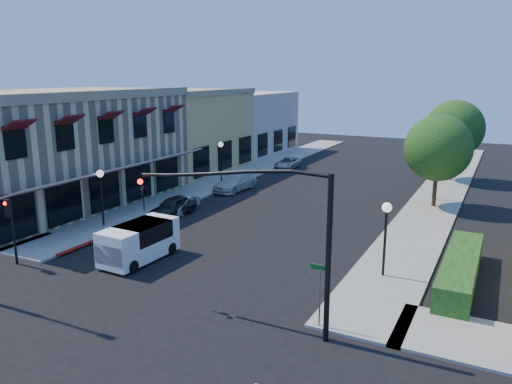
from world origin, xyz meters
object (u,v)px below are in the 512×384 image
at_px(secondary_signal, 10,219).
at_px(street_name_sign, 320,286).
at_px(street_tree_a, 438,148).
at_px(street_tree_b, 454,129).
at_px(white_van, 139,240).
at_px(lamppost_left_far, 221,152).
at_px(signal_mast_arm, 271,221).
at_px(parked_car_d, 288,163).
at_px(lamppost_left_near, 101,184).
at_px(parked_car_c, 235,182).
at_px(parked_car_a, 173,206).
at_px(lamppost_right_far, 436,164).
at_px(lamppost_right_near, 386,221).
at_px(parked_car_b, 182,205).

xyz_separation_m(secondary_signal, street_name_sign, (15.50, 0.79, -0.62)).
relative_size(street_tree_a, street_tree_b, 0.92).
bearing_deg(street_name_sign, white_van, 166.94).
height_order(secondary_signal, lamppost_left_far, lamppost_left_far).
relative_size(signal_mast_arm, lamppost_left_far, 2.24).
bearing_deg(parked_car_d, lamppost_left_far, -107.01).
relative_size(lamppost_left_near, parked_car_c, 0.78).
bearing_deg(signal_mast_arm, street_tree_a, 81.83).
bearing_deg(parked_car_a, parked_car_d, 91.31).
distance_m(lamppost_left_near, lamppost_right_far, 23.35).
bearing_deg(street_tree_b, parked_car_c, -142.05).
height_order(street_tree_a, parked_car_d, street_tree_a).
height_order(secondary_signal, lamppost_right_far, lamppost_right_far).
distance_m(signal_mast_arm, lamppost_right_far, 22.70).
relative_size(signal_mast_arm, parked_car_c, 1.76).
relative_size(lamppost_right_near, parked_car_c, 0.78).
height_order(signal_mast_arm, parked_car_b, signal_mast_arm).
bearing_deg(parked_car_b, street_name_sign, -45.08).
height_order(lamppost_left_far, lamppost_right_far, same).
xyz_separation_m(street_tree_a, lamppost_right_far, (-0.30, 2.00, -1.46)).
bearing_deg(street_tree_a, parked_car_c, -173.55).
distance_m(street_tree_b, parked_car_a, 25.30).
distance_m(signal_mast_arm, secondary_signal, 13.97).
relative_size(street_name_sign, lamppost_left_near, 0.70).
bearing_deg(white_van, lamppost_right_far, 59.52).
relative_size(lamppost_right_far, parked_car_d, 0.92).
relative_size(street_name_sign, white_van, 0.58).
height_order(street_tree_a, parked_car_b, street_tree_a).
distance_m(secondary_signal, parked_car_b, 11.87).
bearing_deg(street_tree_a, lamppost_right_near, -91.23).
distance_m(lamppost_left_far, parked_car_b, 9.55).
bearing_deg(street_tree_b, street_name_sign, -92.50).
relative_size(street_tree_a, lamppost_left_far, 1.82).
height_order(street_tree_a, parked_car_a, street_tree_a).
height_order(lamppost_right_near, white_van, lamppost_right_near).
distance_m(signal_mast_arm, parked_car_a, 16.36).
distance_m(street_name_sign, parked_car_b, 17.48).
distance_m(secondary_signal, lamppost_right_near, 17.77).
height_order(lamppost_left_near, parked_car_a, lamppost_left_near).
relative_size(secondary_signal, lamppost_left_near, 0.93).
xyz_separation_m(secondary_signal, lamppost_right_near, (16.50, 6.59, 0.42)).
distance_m(street_tree_a, signal_mast_arm, 20.71).
bearing_deg(lamppost_left_near, lamppost_left_far, 90.00).
height_order(secondary_signal, street_name_sign, secondary_signal).
bearing_deg(signal_mast_arm, lamppost_right_far, 83.30).
distance_m(white_van, parked_car_c, 16.04).
height_order(signal_mast_arm, lamppost_left_far, signal_mast_arm).
relative_size(street_name_sign, parked_car_a, 0.66).
bearing_deg(lamppost_left_far, parked_car_a, -77.05).
bearing_deg(street_tree_b, secondary_signal, -118.77).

